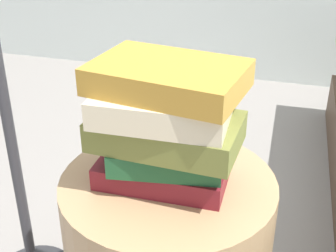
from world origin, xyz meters
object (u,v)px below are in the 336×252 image
object	(u,v)px
book_maroon	(163,170)
book_forest	(166,151)
book_cream	(164,103)
book_ochre	(168,77)
book_olive	(168,131)

from	to	relation	value
book_maroon	book_forest	size ratio (longest dim) A/B	1.19
book_cream	book_ochre	world-z (taller)	book_ochre
book_maroon	book_ochre	size ratio (longest dim) A/B	0.94
book_forest	book_olive	size ratio (longest dim) A/B	0.78
book_forest	book_cream	size ratio (longest dim) A/B	0.87
book_olive	book_cream	distance (m)	0.06
book_maroon	book_ochre	bearing A→B (deg)	-1.48
book_olive	book_cream	world-z (taller)	book_cream
book_cream	book_forest	bearing A→B (deg)	59.23
book_maroon	book_cream	xyz separation A→B (m)	(0.00, -0.00, 0.16)
book_forest	book_olive	xyz separation A→B (m)	(0.01, -0.01, 0.05)
book_olive	book_ochre	size ratio (longest dim) A/B	1.02
book_ochre	book_maroon	bearing A→B (deg)	-172.32
book_olive	book_ochre	xyz separation A→B (m)	(-0.00, 0.01, 0.11)
book_ochre	book_olive	bearing A→B (deg)	-71.50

